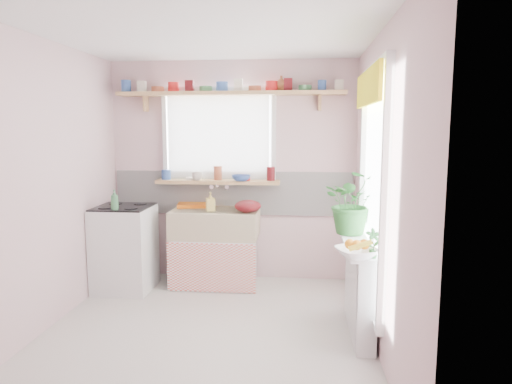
# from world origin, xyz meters

# --- Properties ---
(room) EXTENTS (3.20, 3.20, 3.20)m
(room) POSITION_xyz_m (0.66, 0.86, 1.37)
(room) COLOR beige
(room) RESTS_ON ground
(sink_unit) EXTENTS (0.95, 0.65, 1.11)m
(sink_unit) POSITION_xyz_m (-0.15, 1.29, 0.43)
(sink_unit) COLOR white
(sink_unit) RESTS_ON ground
(cooker) EXTENTS (0.58, 0.58, 0.93)m
(cooker) POSITION_xyz_m (-1.10, 1.05, 0.46)
(cooker) COLOR white
(cooker) RESTS_ON ground
(radiator_ledge) EXTENTS (0.22, 0.95, 0.78)m
(radiator_ledge) POSITION_xyz_m (1.30, 0.20, 0.40)
(radiator_ledge) COLOR white
(radiator_ledge) RESTS_ON ground
(windowsill) EXTENTS (1.40, 0.22, 0.04)m
(windowsill) POSITION_xyz_m (-0.15, 1.48, 1.14)
(windowsill) COLOR tan
(windowsill) RESTS_ON room
(pine_shelf) EXTENTS (2.52, 0.24, 0.04)m
(pine_shelf) POSITION_xyz_m (0.00, 1.47, 2.12)
(pine_shelf) COLOR tan
(pine_shelf) RESTS_ON room
(shelf_crockery) EXTENTS (2.47, 0.11, 0.12)m
(shelf_crockery) POSITION_xyz_m (0.00, 1.47, 2.20)
(shelf_crockery) COLOR #3359A5
(shelf_crockery) RESTS_ON pine_shelf
(sill_crockery) EXTENTS (1.35, 0.11, 0.12)m
(sill_crockery) POSITION_xyz_m (-0.15, 1.48, 1.22)
(sill_crockery) COLOR #3359A5
(sill_crockery) RESTS_ON windowsill
(dish_tray) EXTENTS (0.45, 0.36, 0.04)m
(dish_tray) POSITION_xyz_m (-0.42, 1.50, 0.87)
(dish_tray) COLOR orange
(dish_tray) RESTS_ON sink_unit
(colander) EXTENTS (0.29, 0.29, 0.13)m
(colander) POSITION_xyz_m (0.22, 1.19, 0.92)
(colander) COLOR #5D0F15
(colander) RESTS_ON sink_unit
(jade_plant) EXTENTS (0.56, 0.49, 0.59)m
(jade_plant) POSITION_xyz_m (1.26, 0.60, 1.07)
(jade_plant) COLOR #2B6B2C
(jade_plant) RESTS_ON radiator_ledge
(fruit_bowl) EXTENTS (0.39, 0.39, 0.07)m
(fruit_bowl) POSITION_xyz_m (1.21, -0.20, 0.81)
(fruit_bowl) COLOR white
(fruit_bowl) RESTS_ON radiator_ledge
(herb_pot) EXTENTS (0.13, 0.10, 0.22)m
(herb_pot) POSITION_xyz_m (1.33, -0.20, 0.89)
(herb_pot) COLOR #2A692F
(herb_pot) RESTS_ON radiator_ledge
(soap_bottle_sink) EXTENTS (0.12, 0.12, 0.20)m
(soap_bottle_sink) POSITION_xyz_m (-0.19, 1.23, 0.95)
(soap_bottle_sink) COLOR #D5C05E
(soap_bottle_sink) RESTS_ON sink_unit
(sill_cup) EXTENTS (0.14, 0.14, 0.09)m
(sill_cup) POSITION_xyz_m (-0.38, 1.42, 1.21)
(sill_cup) COLOR beige
(sill_cup) RESTS_ON windowsill
(sill_bowl) EXTENTS (0.21, 0.21, 0.07)m
(sill_bowl) POSITION_xyz_m (0.12, 1.42, 1.19)
(sill_bowl) COLOR #3154A1
(sill_bowl) RESTS_ON windowsill
(shelf_vase) EXTENTS (0.21, 0.21, 0.17)m
(shelf_vase) POSITION_xyz_m (0.56, 1.53, 2.22)
(shelf_vase) COLOR #98572E
(shelf_vase) RESTS_ON pine_shelf
(cooker_bottle) EXTENTS (0.10, 0.10, 0.21)m
(cooker_bottle) POSITION_xyz_m (-1.10, 0.83, 1.02)
(cooker_bottle) COLOR #3D7A4A
(cooker_bottle) RESTS_ON cooker
(fruit) EXTENTS (0.20, 0.14, 0.10)m
(fruit) POSITION_xyz_m (1.22, -0.19, 0.87)
(fruit) COLOR orange
(fruit) RESTS_ON fruit_bowl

